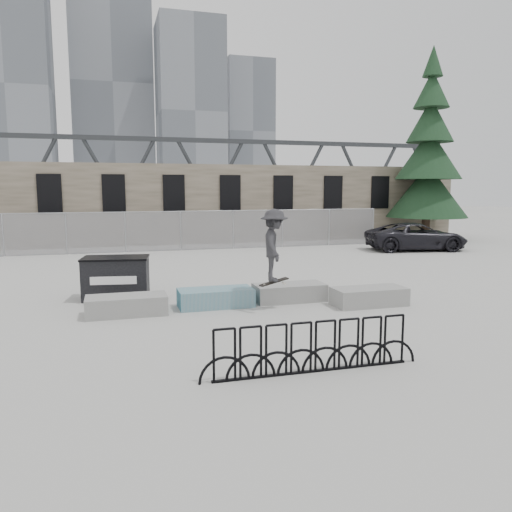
{
  "coord_description": "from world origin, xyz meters",
  "views": [
    {
      "loc": [
        -3.41,
        -12.95,
        3.19
      ],
      "look_at": [
        0.44,
        0.28,
        1.3
      ],
      "focal_mm": 35.0,
      "sensor_mm": 36.0,
      "label": 1
    }
  ],
  "objects_px": {
    "spruce_tree": "(429,162)",
    "suv": "(416,237)",
    "bike_rack": "(313,348)",
    "skateboarder": "(274,245)",
    "planter_far_left": "(127,304)",
    "planter_offset": "(369,296)",
    "dumpster": "(116,278)",
    "planter_center_left": "(216,297)",
    "planter_center_right": "(289,292)"
  },
  "relations": [
    {
      "from": "dumpster",
      "to": "planter_far_left",
      "type": "bearing_deg",
      "value": -75.42
    },
    {
      "from": "skateboarder",
      "to": "dumpster",
      "type": "bearing_deg",
      "value": 72.36
    },
    {
      "from": "planter_far_left",
      "to": "skateboarder",
      "type": "distance_m",
      "value": 4.05
    },
    {
      "from": "dumpster",
      "to": "suv",
      "type": "distance_m",
      "value": 16.69
    },
    {
      "from": "planter_center_left",
      "to": "suv",
      "type": "distance_m",
      "value": 15.44
    },
    {
      "from": "planter_far_left",
      "to": "bike_rack",
      "type": "height_order",
      "value": "bike_rack"
    },
    {
      "from": "planter_center_right",
      "to": "dumpster",
      "type": "height_order",
      "value": "dumpster"
    },
    {
      "from": "planter_offset",
      "to": "bike_rack",
      "type": "xyz_separation_m",
      "value": [
        -3.42,
        -4.22,
        0.17
      ]
    },
    {
      "from": "suv",
      "to": "planter_far_left",
      "type": "bearing_deg",
      "value": 132.89
    },
    {
      "from": "planter_center_left",
      "to": "spruce_tree",
      "type": "distance_m",
      "value": 21.36
    },
    {
      "from": "dumpster",
      "to": "suv",
      "type": "bearing_deg",
      "value": 34.79
    },
    {
      "from": "planter_offset",
      "to": "skateboarder",
      "type": "distance_m",
      "value": 3.03
    },
    {
      "from": "planter_far_left",
      "to": "bike_rack",
      "type": "distance_m",
      "value": 5.84
    },
    {
      "from": "planter_center_right",
      "to": "spruce_tree",
      "type": "height_order",
      "value": "spruce_tree"
    },
    {
      "from": "planter_offset",
      "to": "dumpster",
      "type": "height_order",
      "value": "dumpster"
    },
    {
      "from": "planter_far_left",
      "to": "dumpster",
      "type": "bearing_deg",
      "value": 96.13
    },
    {
      "from": "bike_rack",
      "to": "suv",
      "type": "distance_m",
      "value": 18.61
    },
    {
      "from": "planter_center_left",
      "to": "skateboarder",
      "type": "bearing_deg",
      "value": -27.51
    },
    {
      "from": "planter_center_left",
      "to": "planter_offset",
      "type": "distance_m",
      "value": 4.19
    },
    {
      "from": "dumpster",
      "to": "bike_rack",
      "type": "bearing_deg",
      "value": -57.06
    },
    {
      "from": "bike_rack",
      "to": "planter_center_left",
      "type": "bearing_deg",
      "value": 97.01
    },
    {
      "from": "planter_far_left",
      "to": "dumpster",
      "type": "height_order",
      "value": "dumpster"
    },
    {
      "from": "planter_center_left",
      "to": "bike_rack",
      "type": "xyz_separation_m",
      "value": [
        0.64,
        -5.24,
        0.17
      ]
    },
    {
      "from": "planter_center_left",
      "to": "planter_center_right",
      "type": "relative_size",
      "value": 1.0
    },
    {
      "from": "planter_center_left",
      "to": "planter_center_right",
      "type": "distance_m",
      "value": 2.15
    },
    {
      "from": "planter_center_right",
      "to": "skateboarder",
      "type": "bearing_deg",
      "value": -131.74
    },
    {
      "from": "planter_far_left",
      "to": "suv",
      "type": "bearing_deg",
      "value": 32.57
    },
    {
      "from": "planter_far_left",
      "to": "skateboarder",
      "type": "xyz_separation_m",
      "value": [
        3.75,
        -0.51,
        1.44
      ]
    },
    {
      "from": "planter_center_right",
      "to": "skateboarder",
      "type": "xyz_separation_m",
      "value": [
        -0.74,
        -0.83,
        1.44
      ]
    },
    {
      "from": "spruce_tree",
      "to": "skateboarder",
      "type": "relative_size",
      "value": 5.73
    },
    {
      "from": "planter_center_left",
      "to": "spruce_tree",
      "type": "height_order",
      "value": "spruce_tree"
    },
    {
      "from": "planter_far_left",
      "to": "spruce_tree",
      "type": "distance_m",
      "value": 23.29
    },
    {
      "from": "planter_far_left",
      "to": "suv",
      "type": "relative_size",
      "value": 0.4
    },
    {
      "from": "bike_rack",
      "to": "skateboarder",
      "type": "bearing_deg",
      "value": 80.29
    },
    {
      "from": "dumpster",
      "to": "skateboarder",
      "type": "height_order",
      "value": "skateboarder"
    },
    {
      "from": "planter_offset",
      "to": "suv",
      "type": "xyz_separation_m",
      "value": [
        8.34,
        10.21,
        0.44
      ]
    },
    {
      "from": "spruce_tree",
      "to": "suv",
      "type": "distance_m",
      "value": 6.87
    },
    {
      "from": "planter_far_left",
      "to": "dumpster",
      "type": "relative_size",
      "value": 1.0
    },
    {
      "from": "dumpster",
      "to": "suv",
      "type": "height_order",
      "value": "suv"
    },
    {
      "from": "planter_center_left",
      "to": "planter_center_right",
      "type": "height_order",
      "value": "same"
    },
    {
      "from": "planter_center_left",
      "to": "bike_rack",
      "type": "distance_m",
      "value": 5.28
    },
    {
      "from": "planter_far_left",
      "to": "suv",
      "type": "distance_m",
      "value": 17.5
    },
    {
      "from": "bike_rack",
      "to": "skateboarder",
      "type": "height_order",
      "value": "skateboarder"
    },
    {
      "from": "planter_far_left",
      "to": "planter_center_right",
      "type": "height_order",
      "value": "same"
    },
    {
      "from": "planter_far_left",
      "to": "spruce_tree",
      "type": "relative_size",
      "value": 0.17
    },
    {
      "from": "dumpster",
      "to": "bike_rack",
      "type": "distance_m",
      "value": 7.72
    },
    {
      "from": "planter_center_right",
      "to": "planter_offset",
      "type": "height_order",
      "value": "same"
    },
    {
      "from": "dumpster",
      "to": "planter_center_left",
      "type": "bearing_deg",
      "value": -26.52
    },
    {
      "from": "planter_far_left",
      "to": "bike_rack",
      "type": "relative_size",
      "value": 0.5
    },
    {
      "from": "bike_rack",
      "to": "dumpster",
      "type": "bearing_deg",
      "value": 114.49
    }
  ]
}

